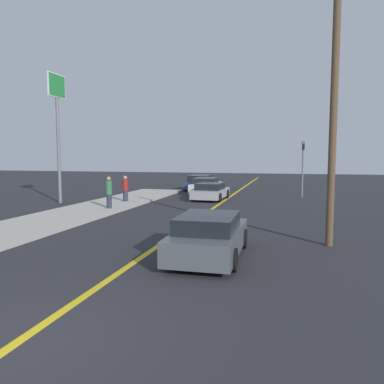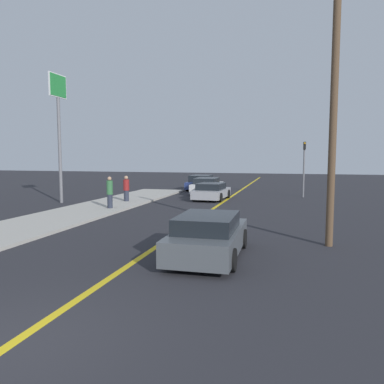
{
  "view_description": "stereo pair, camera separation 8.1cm",
  "coord_description": "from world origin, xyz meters",
  "px_view_note": "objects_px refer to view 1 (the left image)",
  "views": [
    {
      "loc": [
        4.14,
        -4.65,
        2.97
      ],
      "look_at": [
        0.59,
        9.01,
        1.6
      ],
      "focal_mm": 35.0,
      "sensor_mm": 36.0,
      "label": 1
    },
    {
      "loc": [
        4.22,
        -4.63,
        2.97
      ],
      "look_at": [
        0.59,
        9.01,
        1.6
      ],
      "focal_mm": 35.0,
      "sensor_mm": 36.0,
      "label": 2
    }
  ],
  "objects_px": {
    "traffic_light": "(303,163)",
    "utility_pole": "(333,126)",
    "roadside_sign": "(57,109)",
    "pedestrian_near_curb": "(109,192)",
    "car_near_right_lane": "(209,236)",
    "car_far_distant": "(206,186)",
    "car_ahead_center": "(211,191)",
    "car_parked_left_lot": "(200,183)",
    "pedestrian_mid_group": "(125,189)"
  },
  "relations": [
    {
      "from": "pedestrian_near_curb",
      "to": "traffic_light",
      "type": "relative_size",
      "value": 0.44
    },
    {
      "from": "car_parked_left_lot",
      "to": "traffic_light",
      "type": "relative_size",
      "value": 1.02
    },
    {
      "from": "car_far_distant",
      "to": "roadside_sign",
      "type": "xyz_separation_m",
      "value": [
        -7.76,
        -7.73,
        5.21
      ]
    },
    {
      "from": "car_near_right_lane",
      "to": "utility_pole",
      "type": "distance_m",
      "value": 5.41
    },
    {
      "from": "car_near_right_lane",
      "to": "utility_pole",
      "type": "bearing_deg",
      "value": 32.61
    },
    {
      "from": "car_ahead_center",
      "to": "car_far_distant",
      "type": "height_order",
      "value": "car_far_distant"
    },
    {
      "from": "car_ahead_center",
      "to": "pedestrian_near_curb",
      "type": "distance_m",
      "value": 7.68
    },
    {
      "from": "car_parked_left_lot",
      "to": "roadside_sign",
      "type": "xyz_separation_m",
      "value": [
        -6.53,
        -10.92,
        5.21
      ]
    },
    {
      "from": "car_ahead_center",
      "to": "pedestrian_near_curb",
      "type": "height_order",
      "value": "pedestrian_near_curb"
    },
    {
      "from": "car_near_right_lane",
      "to": "utility_pole",
      "type": "height_order",
      "value": "utility_pole"
    },
    {
      "from": "pedestrian_mid_group",
      "to": "utility_pole",
      "type": "distance_m",
      "value": 14.61
    },
    {
      "from": "car_ahead_center",
      "to": "pedestrian_near_curb",
      "type": "relative_size",
      "value": 2.28
    },
    {
      "from": "car_far_distant",
      "to": "car_ahead_center",
      "type": "bearing_deg",
      "value": -73.93
    },
    {
      "from": "roadside_sign",
      "to": "traffic_light",
      "type": "bearing_deg",
      "value": 26.04
    },
    {
      "from": "car_parked_left_lot",
      "to": "roadside_sign",
      "type": "height_order",
      "value": "roadside_sign"
    },
    {
      "from": "pedestrian_mid_group",
      "to": "utility_pole",
      "type": "xyz_separation_m",
      "value": [
        11.32,
        -8.74,
        3.01
      ]
    },
    {
      "from": "traffic_light",
      "to": "roadside_sign",
      "type": "xyz_separation_m",
      "value": [
        -14.96,
        -7.31,
        3.4
      ]
    },
    {
      "from": "car_parked_left_lot",
      "to": "traffic_light",
      "type": "distance_m",
      "value": 9.34
    },
    {
      "from": "pedestrian_near_curb",
      "to": "pedestrian_mid_group",
      "type": "height_order",
      "value": "pedestrian_near_curb"
    },
    {
      "from": "car_near_right_lane",
      "to": "pedestrian_near_curb",
      "type": "xyz_separation_m",
      "value": [
        -7.27,
        7.94,
        0.37
      ]
    },
    {
      "from": "pedestrian_near_curb",
      "to": "roadside_sign",
      "type": "relative_size",
      "value": 0.22
    },
    {
      "from": "pedestrian_near_curb",
      "to": "car_near_right_lane",
      "type": "bearing_deg",
      "value": -47.53
    },
    {
      "from": "roadside_sign",
      "to": "utility_pole",
      "type": "height_order",
      "value": "roadside_sign"
    },
    {
      "from": "pedestrian_mid_group",
      "to": "utility_pole",
      "type": "relative_size",
      "value": 0.2
    },
    {
      "from": "car_ahead_center",
      "to": "roadside_sign",
      "type": "distance_m",
      "value": 11.12
    },
    {
      "from": "traffic_light",
      "to": "utility_pole",
      "type": "height_order",
      "value": "utility_pole"
    },
    {
      "from": "traffic_light",
      "to": "utility_pole",
      "type": "bearing_deg",
      "value": -88.48
    },
    {
      "from": "car_near_right_lane",
      "to": "traffic_light",
      "type": "xyz_separation_m",
      "value": [
        3.17,
        17.44,
        1.82
      ]
    },
    {
      "from": "car_parked_left_lot",
      "to": "pedestrian_mid_group",
      "type": "bearing_deg",
      "value": -102.63
    },
    {
      "from": "car_far_distant",
      "to": "utility_pole",
      "type": "xyz_separation_m",
      "value": [
        7.6,
        -15.5,
        3.3
      ]
    },
    {
      "from": "car_near_right_lane",
      "to": "pedestrian_mid_group",
      "type": "xyz_separation_m",
      "value": [
        -7.75,
        11.1,
        0.3
      ]
    },
    {
      "from": "car_near_right_lane",
      "to": "utility_pole",
      "type": "xyz_separation_m",
      "value": [
        3.57,
        2.36,
        3.31
      ]
    },
    {
      "from": "car_near_right_lane",
      "to": "car_far_distant",
      "type": "distance_m",
      "value": 18.3
    },
    {
      "from": "car_near_right_lane",
      "to": "car_parked_left_lot",
      "type": "relative_size",
      "value": 1.03
    },
    {
      "from": "car_far_distant",
      "to": "pedestrian_near_curb",
      "type": "distance_m",
      "value": 10.43
    },
    {
      "from": "car_near_right_lane",
      "to": "car_far_distant",
      "type": "height_order",
      "value": "same"
    },
    {
      "from": "pedestrian_mid_group",
      "to": "traffic_light",
      "type": "relative_size",
      "value": 0.4
    },
    {
      "from": "car_far_distant",
      "to": "pedestrian_mid_group",
      "type": "relative_size",
      "value": 2.68
    },
    {
      "from": "pedestrian_mid_group",
      "to": "roadside_sign",
      "type": "distance_m",
      "value": 6.44
    },
    {
      "from": "car_near_right_lane",
      "to": "traffic_light",
      "type": "height_order",
      "value": "traffic_light"
    },
    {
      "from": "pedestrian_near_curb",
      "to": "utility_pole",
      "type": "distance_m",
      "value": 12.54
    },
    {
      "from": "car_ahead_center",
      "to": "car_parked_left_lot",
      "type": "relative_size",
      "value": 0.97
    },
    {
      "from": "car_ahead_center",
      "to": "utility_pole",
      "type": "relative_size",
      "value": 0.5
    },
    {
      "from": "car_near_right_lane",
      "to": "pedestrian_near_curb",
      "type": "distance_m",
      "value": 10.77
    },
    {
      "from": "utility_pole",
      "to": "roadside_sign",
      "type": "bearing_deg",
      "value": 153.16
    },
    {
      "from": "roadside_sign",
      "to": "car_ahead_center",
      "type": "bearing_deg",
      "value": 24.89
    },
    {
      "from": "car_near_right_lane",
      "to": "roadside_sign",
      "type": "height_order",
      "value": "roadside_sign"
    },
    {
      "from": "car_near_right_lane",
      "to": "car_parked_left_lot",
      "type": "distance_m",
      "value": 21.69
    },
    {
      "from": "car_ahead_center",
      "to": "car_far_distant",
      "type": "bearing_deg",
      "value": 109.9
    },
    {
      "from": "car_parked_left_lot",
      "to": "pedestrian_near_curb",
      "type": "xyz_separation_m",
      "value": [
        -2.01,
        -13.1,
        0.36
      ]
    }
  ]
}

